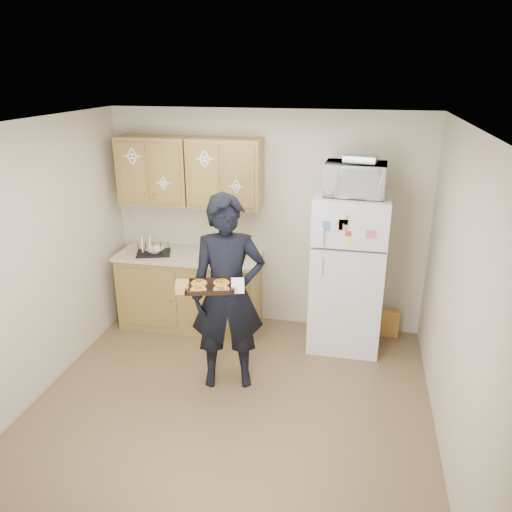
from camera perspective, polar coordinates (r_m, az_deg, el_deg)
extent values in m
plane|color=brown|center=(4.73, -3.14, -17.11)|extent=(3.60, 3.60, 0.00)
plane|color=silver|center=(3.76, -3.89, 14.62)|extent=(3.60, 3.60, 0.00)
cube|color=#BFB49B|center=(5.74, 1.24, 3.98)|extent=(3.60, 0.04, 2.50)
cube|color=#BFB49B|center=(2.64, -14.31, -18.54)|extent=(3.60, 0.04, 2.50)
cube|color=#BFB49B|center=(4.86, -24.44, -1.06)|extent=(0.04, 3.60, 2.50)
cube|color=#BFB49B|center=(4.04, 22.12, -4.98)|extent=(0.04, 3.60, 2.50)
cube|color=silver|center=(5.43, 10.37, -1.82)|extent=(0.75, 0.70, 1.70)
cube|color=olive|center=(5.95, -7.50, -4.03)|extent=(1.60, 0.60, 0.86)
cube|color=beige|center=(5.78, -7.70, 0.03)|extent=(1.64, 0.64, 0.04)
cube|color=olive|center=(5.79, -11.50, 9.58)|extent=(0.80, 0.33, 0.75)
cube|color=olive|center=(5.52, -3.53, 9.43)|extent=(0.80, 0.33, 0.75)
cube|color=#E3C350|center=(5.96, 15.02, -7.46)|extent=(0.20, 0.07, 0.32)
imported|color=black|center=(4.63, -3.22, -4.35)|extent=(0.78, 0.61, 1.88)
cube|color=black|center=(4.32, -5.27, -3.57)|extent=(0.48, 0.40, 0.04)
cylinder|color=orange|center=(4.25, -6.61, -3.78)|extent=(0.14, 0.14, 0.02)
cylinder|color=orange|center=(4.24, -3.99, -3.73)|extent=(0.14, 0.14, 0.02)
cylinder|color=orange|center=(4.38, -6.51, -3.03)|extent=(0.14, 0.14, 0.02)
cylinder|color=orange|center=(4.37, -3.97, -2.99)|extent=(0.14, 0.14, 0.02)
imported|color=silver|center=(5.09, 11.24, 8.60)|extent=(0.62, 0.43, 0.33)
cube|color=#B2B3BA|center=(5.08, 11.85, 10.83)|extent=(0.34, 0.26, 0.07)
cube|color=black|center=(5.82, -11.66, 0.94)|extent=(0.44, 0.38, 0.15)
imported|color=white|center=(5.82, -11.49, 0.63)|extent=(0.24, 0.24, 0.05)
imported|color=silver|center=(5.45, -2.17, 0.14)|extent=(0.09, 0.09, 0.17)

